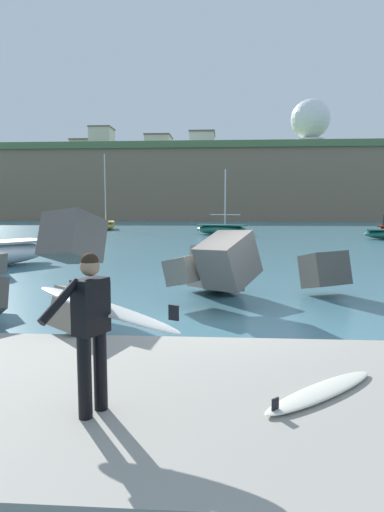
{
  "coord_description": "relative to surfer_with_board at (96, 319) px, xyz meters",
  "views": [
    {
      "loc": [
        -0.1,
        -9.22,
        2.5
      ],
      "look_at": [
        -0.74,
        0.5,
        1.4
      ],
      "focal_mm": 30.77,
      "sensor_mm": 36.0,
      "label": 1
    }
  ],
  "objects": [
    {
      "name": "station_building_central",
      "position": [
        -26.17,
        97.13,
        16.0
      ],
      "size": [
        5.07,
        5.8,
        6.69
      ],
      "color": "beige",
      "rests_on": "headland_bluff"
    },
    {
      "name": "headland_bluff",
      "position": [
        -11.41,
        92.54,
        5.7
      ],
      "size": [
        90.16,
        39.71,
        13.91
      ],
      "color": "#847056",
      "rests_on": "ground"
    },
    {
      "name": "ground_plane",
      "position": [
        1.46,
        4.6,
        -1.28
      ],
      "size": [
        400.0,
        400.0,
        0.0
      ],
      "primitive_type": "plane",
      "color": "#42707F"
    },
    {
      "name": "walkway_path",
      "position": [
        1.46,
        0.6,
        -1.16
      ],
      "size": [
        48.0,
        4.4,
        0.24
      ],
      "primitive_type": "cube",
      "color": "#9E998E",
      "rests_on": "ground"
    },
    {
      "name": "boat_near_centre",
      "position": [
        1.39,
        34.66,
        -0.77
      ],
      "size": [
        5.1,
        3.44,
        5.77
      ],
      "color": "#1E6656",
      "rests_on": "ground"
    },
    {
      "name": "station_building_west",
      "position": [
        -2.66,
        90.19,
        14.68
      ],
      "size": [
        5.29,
        8.26,
        4.07
      ],
      "color": "silver",
      "rests_on": "headland_bluff"
    },
    {
      "name": "spare_surfboard",
      "position": [
        2.59,
        0.55,
        -1.0
      ],
      "size": [
        1.72,
        1.61,
        0.19
      ],
      "color": "silver",
      "rests_on": "walkway_path"
    },
    {
      "name": "station_building_east",
      "position": [
        -12.78,
        95.65,
        14.88
      ],
      "size": [
        5.72,
        7.47,
        4.47
      ],
      "color": "beige",
      "rests_on": "headland_bluff"
    },
    {
      "name": "radar_dome",
      "position": [
        19.38,
        88.4,
        18.24
      ],
      "size": [
        7.91,
        7.91,
        10.22
      ],
      "color": "silver",
      "rests_on": "headland_bluff"
    },
    {
      "name": "boat_mid_left",
      "position": [
        -11.32,
        43.06,
        -0.75
      ],
      "size": [
        3.3,
        5.82,
        8.25
      ],
      "color": "#EAC64C",
      "rests_on": "ground"
    },
    {
      "name": "station_building_annex",
      "position": [
        -30.58,
        99.55,
        14.73
      ],
      "size": [
        6.29,
        7.45,
        4.16
      ],
      "color": "#B2ADA3",
      "rests_on": "headland_bluff"
    },
    {
      "name": "surfer_with_board",
      "position": [
        0.0,
        0.0,
        0.0
      ],
      "size": [
        2.02,
        1.54,
        1.78
      ],
      "color": "black",
      "rests_on": "walkway_path"
    },
    {
      "name": "breakwater_jetty",
      "position": [
        -0.05,
        6.02,
        -0.31
      ],
      "size": [
        29.87,
        6.36,
        2.49
      ],
      "color": "#3D3A38",
      "rests_on": "ground"
    }
  ]
}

